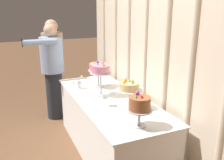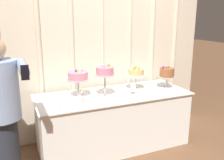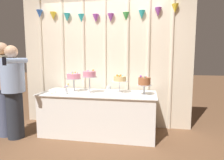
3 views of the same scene
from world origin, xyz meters
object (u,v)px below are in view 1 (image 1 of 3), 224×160
Objects in this scene: guest_man_dark_suit at (54,64)px; cake_display_leftmost at (98,68)px; tealight_far_left at (74,83)px; guest_girl_blue_dress at (52,69)px; cake_display_midright at (129,88)px; cake_display_rightmost at (140,105)px; flower_vase at (79,83)px; cake_table at (109,125)px; tealight_near_left at (81,82)px; wine_glass at (105,96)px; cake_display_midleft at (101,71)px.

cake_display_leftmost is at bearing 19.65° from guest_man_dark_suit.
tealight_far_left is 0.03× the size of guest_girl_blue_dress.
guest_girl_blue_dress is (-1.76, -0.52, -0.13)m from cake_display_midright.
cake_display_rightmost is at bearing 7.68° from guest_man_dark_suit.
cake_display_rightmost reaches higher than tealight_far_left.
cake_display_midright is 1.78× the size of flower_vase.
cake_table is 1.25× the size of guest_man_dark_suit.
cake_display_midright is at bearing 12.66° from guest_man_dark_suit.
tealight_near_left is at bearing -176.40° from cake_display_rightmost.
wine_glass is at bearing -125.34° from cake_display_midright.
flower_vase is at bearing -161.14° from cake_display_midright.
cake_table is at bearing 10.28° from tealight_near_left.
wine_glass is 1.85m from guest_man_dark_suit.
tealight_near_left is at bearing 14.98° from guest_man_dark_suit.
cake_display_midleft reaches higher than wine_glass.
cake_display_midleft is at bearing -15.26° from cake_display_leftmost.
guest_man_dark_suit is at bearing -167.21° from cake_table.
cake_display_midleft is at bearing 8.11° from tealight_near_left.
flower_vase is at bearing -172.02° from cake_display_rightmost.
cake_display_midright is 7.39× the size of tealight_near_left.
cake_table is at bearing 19.30° from cake_display_midleft.
flower_vase is at bearing -173.66° from wine_glass.
guest_girl_blue_dress reaches higher than tealight_near_left.
cake_display_midright is 1.84m from guest_girl_blue_dress.
cake_table is 10.86× the size of flower_vase.
tealight_far_left is (-1.00, -0.10, -0.11)m from wine_glass.
cake_display_midleft is (-0.14, -0.05, 0.70)m from cake_table.
guest_man_dark_suit is (-1.47, -0.32, -0.18)m from cake_display_midleft.
cake_display_rightmost is at bearing 7.98° from flower_vase.
tealight_far_left is (-1.16, -0.32, -0.23)m from cake_display_midright.
cake_display_rightmost reaches higher than wine_glass.
guest_man_dark_suit reaches higher than guest_girl_blue_dress.
cake_display_leftmost reaches higher than cake_table.
cake_display_midleft is 0.97m from cake_display_rightmost.
flower_vase is (-0.90, -0.31, -0.17)m from cake_display_midright.
flower_vase is (-0.52, -0.23, 0.45)m from cake_table.
cake_display_midleft is at bearing 17.31° from guest_girl_blue_dress.
guest_girl_blue_dress reaches higher than flower_vase.
flower_vase is at bearing 13.68° from guest_girl_blue_dress.
flower_vase is 0.26m from tealight_near_left.
cake_display_midright is 0.97m from flower_vase.
cake_table is 13.43× the size of wine_glass.
tealight_far_left reaches higher than tealight_near_left.
cake_display_leftmost is 1.13× the size of cake_display_rightmost.
wine_glass is 0.75m from flower_vase.
cake_display_rightmost is at bearing 10.24° from guest_girl_blue_dress.
wine_glass is (-0.16, -0.23, -0.12)m from cake_display_midright.
cake_display_midright is at bearing 15.67° from tealight_far_left.
guest_man_dark_suit reaches higher than wine_glass.
tealight_far_left is (-0.63, -0.19, -0.30)m from cake_display_midleft.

